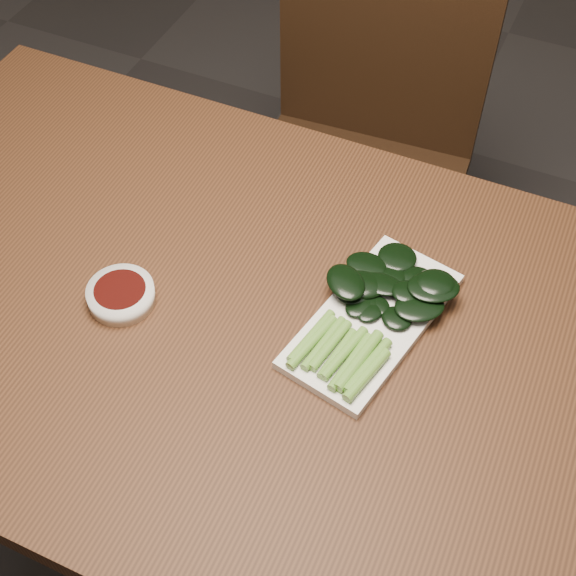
{
  "coord_description": "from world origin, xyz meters",
  "views": [
    {
      "loc": [
        0.3,
        -0.59,
        1.64
      ],
      "look_at": [
        0.01,
        0.06,
        0.76
      ],
      "focal_mm": 50.0,
      "sensor_mm": 36.0,
      "label": 1
    }
  ],
  "objects_px": {
    "serving_plate": "(372,320)",
    "gai_lan": "(376,303)",
    "chair_far": "(359,155)",
    "table": "(264,350)",
    "sauce_bowl": "(121,295)"
  },
  "relations": [
    {
      "from": "gai_lan",
      "to": "sauce_bowl",
      "type": "bearing_deg",
      "value": -159.65
    },
    {
      "from": "serving_plate",
      "to": "sauce_bowl",
      "type": "bearing_deg",
      "value": -162.26
    },
    {
      "from": "table",
      "to": "sauce_bowl",
      "type": "height_order",
      "value": "sauce_bowl"
    },
    {
      "from": "table",
      "to": "chair_far",
      "type": "relative_size",
      "value": 1.57
    },
    {
      "from": "table",
      "to": "gai_lan",
      "type": "height_order",
      "value": "gai_lan"
    },
    {
      "from": "chair_far",
      "to": "serving_plate",
      "type": "height_order",
      "value": "chair_far"
    },
    {
      "from": "chair_far",
      "to": "sauce_bowl",
      "type": "height_order",
      "value": "chair_far"
    },
    {
      "from": "table",
      "to": "sauce_bowl",
      "type": "bearing_deg",
      "value": -165.74
    },
    {
      "from": "table",
      "to": "chair_far",
      "type": "distance_m",
      "value": 0.69
    },
    {
      "from": "sauce_bowl",
      "to": "serving_plate",
      "type": "distance_m",
      "value": 0.35
    },
    {
      "from": "gai_lan",
      "to": "table",
      "type": "bearing_deg",
      "value": -151.76
    },
    {
      "from": "chair_far",
      "to": "table",
      "type": "bearing_deg",
      "value": -86.24
    },
    {
      "from": "serving_plate",
      "to": "gai_lan",
      "type": "relative_size",
      "value": 1.07
    },
    {
      "from": "sauce_bowl",
      "to": "table",
      "type": "bearing_deg",
      "value": 14.26
    },
    {
      "from": "sauce_bowl",
      "to": "serving_plate",
      "type": "relative_size",
      "value": 0.31
    }
  ]
}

